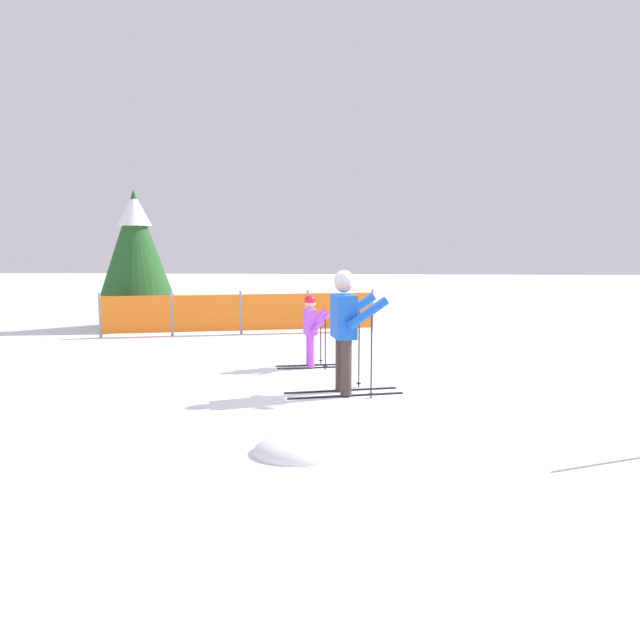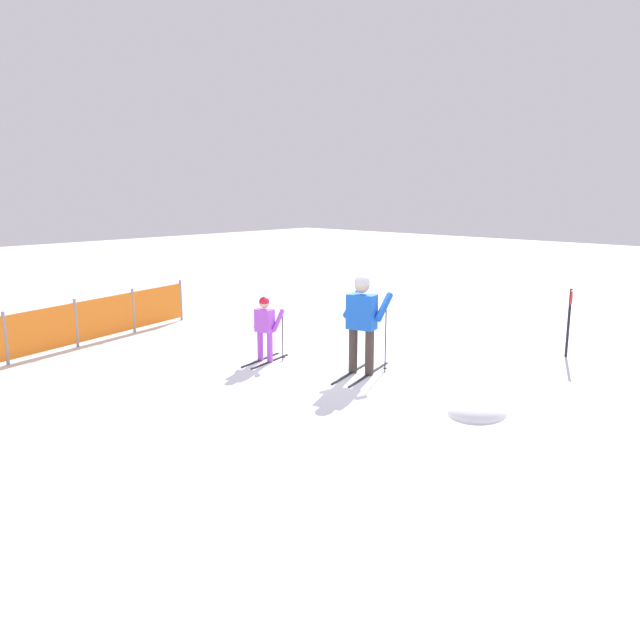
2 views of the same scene
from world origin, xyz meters
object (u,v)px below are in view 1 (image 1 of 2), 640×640
at_px(skier_child, 311,325).
at_px(conifer_far, 135,243).
at_px(skier_adult, 346,320).
at_px(safety_fence, 241,313).

distance_m(skier_child, conifer_far, 6.57).
bearing_deg(conifer_far, skier_adult, -50.71).
height_order(skier_adult, skier_child, skier_adult).
height_order(skier_adult, safety_fence, skier_adult).
xyz_separation_m(skier_adult, conifer_far, (-5.18, 6.33, 1.03)).
xyz_separation_m(skier_adult, safety_fence, (-2.46, 5.42, -0.54)).
bearing_deg(conifer_far, safety_fence, -18.52).
bearing_deg(conifer_far, skier_child, -44.70).
height_order(skier_child, safety_fence, skier_child).
xyz_separation_m(safety_fence, conifer_far, (-2.71, 0.91, 1.57)).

